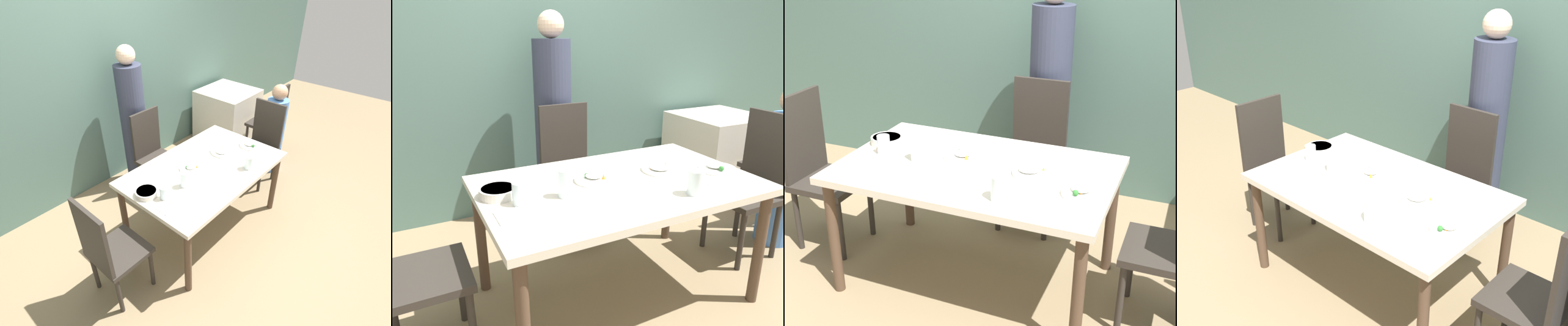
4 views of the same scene
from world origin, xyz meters
The scene contains 19 objects.
ground_plane centered at (0.00, 0.00, 0.00)m, with size 10.00×10.00×0.00m, color #847051.
wall_back centered at (0.00, 1.46, 1.35)m, with size 10.00×0.06×2.70m.
dining_table centered at (0.00, 0.00, 0.65)m, with size 1.49×0.93×0.73m.
chair_adult_spot centered at (0.08, 0.81, 0.52)m, with size 0.40×0.40×1.00m.
chair_child_spot centered at (1.09, 0.01, 0.52)m, with size 0.40×0.40×1.00m.
chair_empty_left centered at (-1.09, 0.02, 0.52)m, with size 0.40×0.40×1.00m.
person_adult centered at (0.08, 1.12, 0.78)m, with size 0.29×0.29×1.65m.
person_child centered at (1.38, 0.01, 0.54)m, with size 0.25×0.25×1.15m.
bowl_curry centered at (-0.63, 0.10, 0.75)m, with size 0.19×0.19×0.05m.
plate_rice_adult centered at (-0.11, 0.07, 0.74)m, with size 0.22×0.22×0.05m.
plate_rice_child centered at (0.61, -0.11, 0.74)m, with size 0.22×0.22×0.05m.
plate_noodles centered at (0.31, 0.03, 0.74)m, with size 0.24×0.24×0.04m.
glass_water_tall centered at (-0.34, -0.05, 0.80)m, with size 0.07×0.07×0.14m.
glass_water_short centered at (-0.56, -0.04, 0.78)m, with size 0.07×0.07×0.11m.
glass_water_center centered at (0.25, -0.31, 0.79)m, with size 0.08×0.08×0.13m.
napkin_folded centered at (-0.63, -0.14, 0.73)m, with size 0.14×0.14×0.01m.
fork_steel centered at (0.48, -0.28, 0.73)m, with size 0.18×0.07×0.01m.
background_table centered at (1.71, 0.97, 0.38)m, with size 0.75×0.75×0.76m.
chair_background centered at (1.71, 0.25, 0.52)m, with size 0.40×0.40×1.00m.
Camera 2 is at (-1.01, -1.64, 1.49)m, focal length 35.00 mm.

